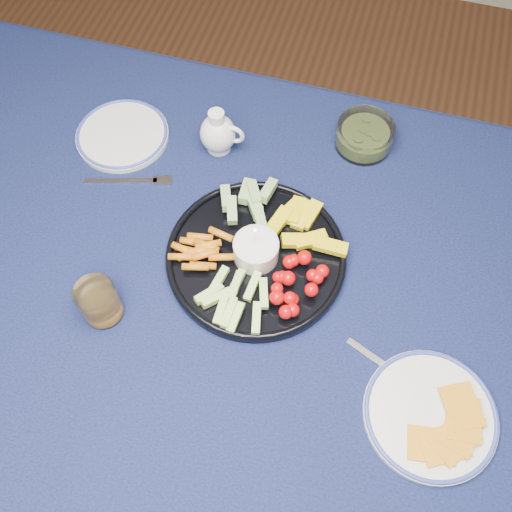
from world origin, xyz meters
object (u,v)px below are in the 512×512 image
(crudite_platter, at_px, (255,254))
(side_plate_extra, at_px, (122,135))
(pickle_bowl, at_px, (364,136))
(cheese_plate, at_px, (431,414))
(juice_tumbler, at_px, (100,303))
(dining_table, at_px, (248,318))
(creamer_pitcher, at_px, (218,133))

(crudite_platter, distance_m, side_plate_extra, 0.40)
(pickle_bowl, distance_m, cheese_plate, 0.56)
(juice_tumbler, bearing_deg, crudite_platter, 38.10)
(dining_table, distance_m, pickle_bowl, 0.43)
(crudite_platter, bearing_deg, creamer_pitcher, 121.99)
(dining_table, bearing_deg, crudite_platter, 96.57)
(juice_tumbler, distance_m, side_plate_extra, 0.39)
(dining_table, bearing_deg, side_plate_extra, 141.67)
(side_plate_extra, bearing_deg, dining_table, -38.33)
(dining_table, distance_m, side_plate_extra, 0.46)
(juice_tumbler, relative_size, side_plate_extra, 0.43)
(cheese_plate, height_order, side_plate_extra, cheese_plate)
(juice_tumbler, height_order, side_plate_extra, juice_tumbler)
(cheese_plate, bearing_deg, juice_tumbler, 177.73)
(dining_table, relative_size, cheese_plate, 7.89)
(pickle_bowl, bearing_deg, side_plate_extra, -165.96)
(pickle_bowl, xyz_separation_m, juice_tumbler, (-0.36, -0.49, 0.01))
(dining_table, xyz_separation_m, pickle_bowl, (0.13, 0.40, 0.11))
(crudite_platter, height_order, pickle_bowl, crudite_platter)
(dining_table, xyz_separation_m, juice_tumbler, (-0.23, -0.09, 0.12))
(pickle_bowl, bearing_deg, cheese_plate, -68.12)
(pickle_bowl, bearing_deg, dining_table, -107.60)
(cheese_plate, distance_m, juice_tumbler, 0.57)
(crudite_platter, bearing_deg, pickle_bowl, 67.00)
(dining_table, bearing_deg, creamer_pitcher, 116.29)
(cheese_plate, relative_size, side_plate_extra, 1.11)
(dining_table, height_order, pickle_bowl, pickle_bowl)
(dining_table, height_order, side_plate_extra, side_plate_extra)
(juice_tumbler, bearing_deg, side_plate_extra, 108.14)
(creamer_pitcher, distance_m, juice_tumbler, 0.41)
(crudite_platter, xyz_separation_m, cheese_plate, (0.34, -0.20, -0.01))
(juice_tumbler, bearing_deg, pickle_bowl, 54.10)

